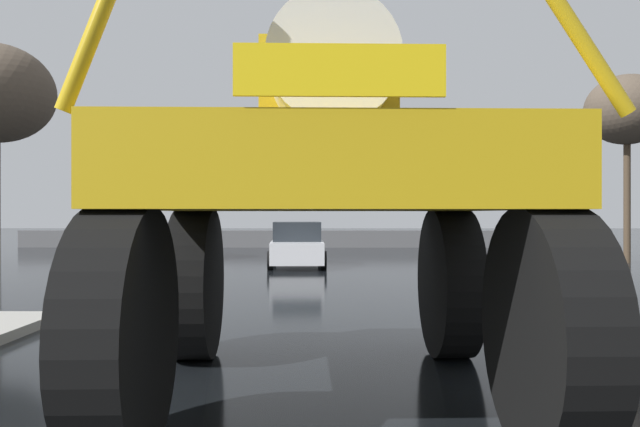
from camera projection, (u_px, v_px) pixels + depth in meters
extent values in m
plane|color=black|center=(302.00, 277.00, 18.10)|extent=(120.00, 120.00, 0.00)
cylinder|color=black|center=(196.00, 284.00, 7.90)|extent=(0.53, 1.86, 1.84)
cylinder|color=black|center=(449.00, 283.00, 7.98)|extent=(0.53, 1.86, 1.84)
cylinder|color=black|center=(123.00, 331.00, 4.70)|extent=(0.53, 1.86, 1.84)
cylinder|color=black|center=(547.00, 329.00, 4.78)|extent=(0.53, 1.86, 1.84)
cube|color=gold|center=(328.00, 175.00, 6.34)|extent=(3.81, 4.03, 0.70)
cube|color=#A98611|center=(327.00, 98.00, 6.74)|extent=(1.40, 1.40, 0.98)
cylinder|color=silver|center=(331.00, 71.00, 5.78)|extent=(1.17, 1.35, 1.12)
cylinder|color=gold|center=(564.00, 13.00, 4.63)|extent=(1.05, 0.16, 1.51)
cube|color=yellow|center=(340.00, 70.00, 4.36)|extent=(1.46, 0.09, 0.36)
cube|color=silver|center=(297.00, 251.00, 21.63)|extent=(1.88, 4.17, 0.70)
cube|color=#23282D|center=(297.00, 231.00, 21.48)|extent=(1.65, 2.17, 0.64)
cylinder|color=black|center=(274.00, 255.00, 22.95)|extent=(0.21, 0.61, 0.60)
cylinder|color=black|center=(321.00, 255.00, 23.00)|extent=(0.21, 0.61, 0.60)
cylinder|color=black|center=(270.00, 260.00, 20.25)|extent=(0.21, 0.61, 0.60)
cylinder|color=black|center=(324.00, 260.00, 20.31)|extent=(0.21, 0.61, 0.60)
cylinder|color=#A8AAAF|center=(558.00, 215.00, 10.55)|extent=(0.11, 0.11, 3.53)
cube|color=black|center=(553.00, 142.00, 10.77)|extent=(0.24, 0.32, 0.84)
sphere|color=red|center=(550.00, 127.00, 10.96)|extent=(0.17, 0.17, 0.17)
sphere|color=#3C2403|center=(550.00, 143.00, 10.96)|extent=(0.17, 0.17, 0.17)
sphere|color=black|center=(550.00, 159.00, 10.96)|extent=(0.17, 0.17, 0.17)
cylinder|color=#A8AAAF|center=(449.00, 217.00, 27.57)|extent=(0.11, 0.11, 3.29)
cube|color=black|center=(448.00, 191.00, 27.79)|extent=(0.24, 0.32, 0.84)
sphere|color=red|center=(447.00, 185.00, 27.98)|extent=(0.17, 0.17, 0.17)
sphere|color=#3C2403|center=(447.00, 191.00, 27.98)|extent=(0.17, 0.17, 0.17)
sphere|color=black|center=(447.00, 198.00, 27.98)|extent=(0.17, 0.17, 0.17)
cylinder|color=#473828|center=(627.00, 201.00, 23.19)|extent=(0.25, 0.25, 4.54)
ellipsoid|color=brown|center=(627.00, 110.00, 23.19)|extent=(2.99, 2.99, 2.54)
cube|color=#59595B|center=(313.00, 239.00, 33.64)|extent=(31.29, 0.24, 0.90)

